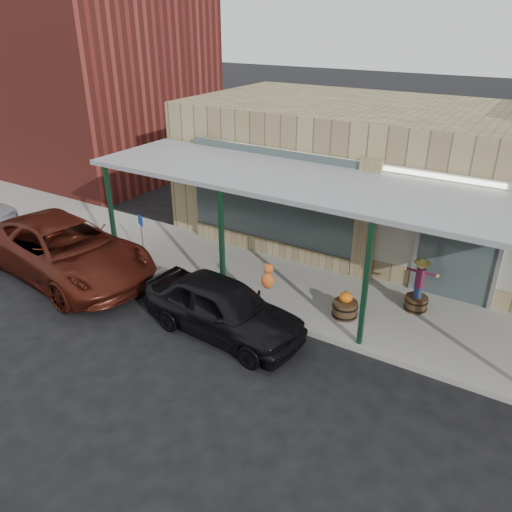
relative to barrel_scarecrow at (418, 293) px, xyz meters
The scene contains 10 objects.
ground 4.87m from the barrel_scarecrow, 120.42° to the right, with size 120.00×120.00×0.00m, color black.
sidewalk 2.57m from the barrel_scarecrow, 166.95° to the right, with size 40.00×3.20×0.15m, color gray.
storefront 4.91m from the barrel_scarecrow, 121.49° to the left, with size 12.00×6.25×4.20m.
awning 3.48m from the barrel_scarecrow, 166.10° to the right, with size 12.00×3.00×3.04m.
block_buildings_near 5.95m from the barrel_scarecrow, 95.01° to the left, with size 61.00×8.00×8.00m.
barrel_scarecrow is the anchor object (origin of this frame).
barrel_pumpkin 1.80m from the barrel_scarecrow, 138.54° to the right, with size 0.72×0.72×0.69m.
handicap_sign 7.60m from the barrel_scarecrow, 168.98° to the right, with size 0.27×0.13×1.38m.
parked_sedan 4.66m from the barrel_scarecrow, 139.10° to the right, with size 4.00×1.99×1.54m.
car_maroon 9.29m from the barrel_scarecrow, 160.93° to the right, with size 2.59×5.62×1.56m, color #4A170E.
Camera 1 is at (4.59, -6.62, 6.59)m, focal length 35.00 mm.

